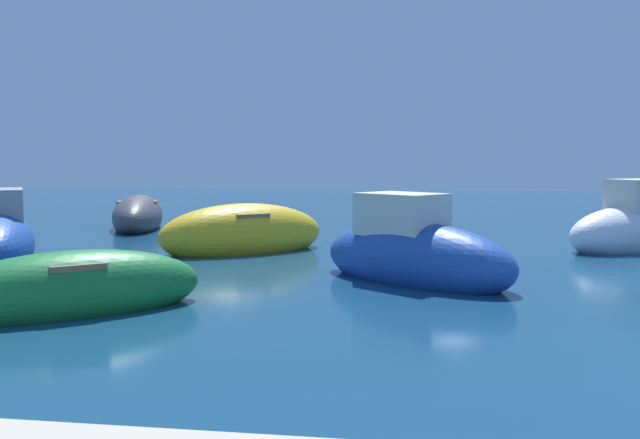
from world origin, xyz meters
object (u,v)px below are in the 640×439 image
object	(u,v)px
moored_boat_6	(634,229)
moored_boat_4	(414,254)
moored_boat_5	(393,223)
moored_boat_0	(72,290)
moored_boat_10	(243,234)
moored_boat_3	(138,216)

from	to	relation	value
moored_boat_6	moored_boat_4	bearing A→B (deg)	9.23
moored_boat_5	moored_boat_0	bearing A→B (deg)	-49.71
moored_boat_6	moored_boat_10	world-z (taller)	moored_boat_6
moored_boat_6	moored_boat_0	bearing A→B (deg)	4.89
moored_boat_5	moored_boat_6	size ratio (longest dim) A/B	0.90
moored_boat_6	moored_boat_10	distance (m)	8.95
moored_boat_5	moored_boat_3	bearing A→B (deg)	-122.50
moored_boat_0	moored_boat_5	bearing A→B (deg)	-150.47
moored_boat_3	moored_boat_10	size ratio (longest dim) A/B	1.17
moored_boat_5	moored_boat_10	xyz separation A→B (m)	(-3.20, -4.19, 0.09)
moored_boat_0	moored_boat_10	size ratio (longest dim) A/B	0.88
moored_boat_4	moored_boat_5	size ratio (longest dim) A/B	1.14
moored_boat_10	moored_boat_3	bearing A→B (deg)	-84.60
moored_boat_3	moored_boat_0	bearing A→B (deg)	0.77
moored_boat_3	moored_boat_4	distance (m)	11.43
moored_boat_4	moored_boat_10	bearing A→B (deg)	177.49
moored_boat_5	moored_boat_10	size ratio (longest dim) A/B	0.86
moored_boat_3	moored_boat_6	bearing A→B (deg)	59.01
moored_boat_0	moored_boat_4	world-z (taller)	moored_boat_4
moored_boat_4	moored_boat_0	bearing A→B (deg)	-108.46
moored_boat_4	moored_boat_5	xyz separation A→B (m)	(-0.65, 7.40, -0.16)
moored_boat_10	moored_boat_4	bearing A→B (deg)	101.66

